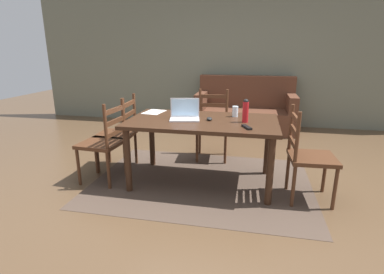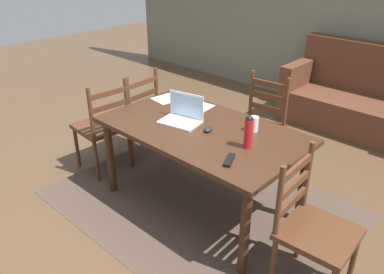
{
  "view_description": "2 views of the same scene",
  "coord_description": "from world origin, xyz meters",
  "px_view_note": "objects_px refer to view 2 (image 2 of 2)",
  "views": [
    {
      "loc": [
        0.55,
        -3.18,
        1.5
      ],
      "look_at": [
        -0.12,
        0.03,
        0.53
      ],
      "focal_mm": 28.07,
      "sensor_mm": 36.0,
      "label": 1
    },
    {
      "loc": [
        1.85,
        -2.1,
        2.07
      ],
      "look_at": [
        -0.04,
        -0.07,
        0.67
      ],
      "focal_mm": 36.34,
      "sensor_mm": 36.0,
      "label": 2
    }
  ],
  "objects_px": {
    "chair_right_near": "(313,229)",
    "computer_mouse": "(208,129)",
    "chair_left_near": "(103,127)",
    "tv_remote": "(229,160)",
    "dining_table": "(201,138)",
    "drinking_glass": "(254,124)",
    "chair_far_head": "(258,126)",
    "laptop": "(183,115)",
    "chair_left_far": "(134,115)",
    "couch": "(363,101)",
    "water_bottle": "(249,131)"
  },
  "relations": [
    {
      "from": "chair_right_near",
      "to": "computer_mouse",
      "type": "bearing_deg",
      "value": 169.92
    },
    {
      "from": "chair_left_near",
      "to": "computer_mouse",
      "type": "xyz_separation_m",
      "value": [
        1.18,
        0.18,
        0.3
      ]
    },
    {
      "from": "chair_right_near",
      "to": "tv_remote",
      "type": "relative_size",
      "value": 5.59
    },
    {
      "from": "dining_table",
      "to": "computer_mouse",
      "type": "distance_m",
      "value": 0.13
    },
    {
      "from": "dining_table",
      "to": "drinking_glass",
      "type": "xyz_separation_m",
      "value": [
        0.34,
        0.23,
        0.15
      ]
    },
    {
      "from": "drinking_glass",
      "to": "chair_left_near",
      "type": "bearing_deg",
      "value": -163.59
    },
    {
      "from": "chair_right_near",
      "to": "drinking_glass",
      "type": "height_order",
      "value": "chair_right_near"
    },
    {
      "from": "chair_far_head",
      "to": "laptop",
      "type": "distance_m",
      "value": 0.93
    },
    {
      "from": "dining_table",
      "to": "chair_left_far",
      "type": "bearing_deg",
      "value": 170.21
    },
    {
      "from": "chair_left_near",
      "to": "drinking_glass",
      "type": "height_order",
      "value": "chair_left_near"
    },
    {
      "from": "chair_right_near",
      "to": "drinking_glass",
      "type": "distance_m",
      "value": 0.94
    },
    {
      "from": "couch",
      "to": "computer_mouse",
      "type": "distance_m",
      "value": 2.56
    },
    {
      "from": "chair_left_far",
      "to": "drinking_glass",
      "type": "bearing_deg",
      "value": 1.72
    },
    {
      "from": "chair_far_head",
      "to": "chair_right_near",
      "type": "relative_size",
      "value": 1.0
    },
    {
      "from": "drinking_glass",
      "to": "tv_remote",
      "type": "relative_size",
      "value": 0.72
    },
    {
      "from": "chair_right_near",
      "to": "drinking_glass",
      "type": "xyz_separation_m",
      "value": [
        -0.77,
        0.42,
        0.34
      ]
    },
    {
      "from": "dining_table",
      "to": "computer_mouse",
      "type": "relative_size",
      "value": 16.34
    },
    {
      "from": "chair_right_near",
      "to": "laptop",
      "type": "bearing_deg",
      "value": 172.03
    },
    {
      "from": "couch",
      "to": "drinking_glass",
      "type": "xyz_separation_m",
      "value": [
        -0.05,
        -2.26,
        0.45
      ]
    },
    {
      "from": "chair_left_near",
      "to": "drinking_glass",
      "type": "bearing_deg",
      "value": 16.41
    },
    {
      "from": "drinking_glass",
      "to": "computer_mouse",
      "type": "xyz_separation_m",
      "value": [
        -0.26,
        -0.24,
        -0.04
      ]
    },
    {
      "from": "dining_table",
      "to": "chair_right_near",
      "type": "relative_size",
      "value": 1.72
    },
    {
      "from": "chair_left_far",
      "to": "chair_right_near",
      "type": "distance_m",
      "value": 2.24
    },
    {
      "from": "chair_left_far",
      "to": "tv_remote",
      "type": "height_order",
      "value": "chair_left_far"
    },
    {
      "from": "dining_table",
      "to": "tv_remote",
      "type": "relative_size",
      "value": 9.61
    },
    {
      "from": "computer_mouse",
      "to": "laptop",
      "type": "bearing_deg",
      "value": 162.29
    },
    {
      "from": "chair_far_head",
      "to": "couch",
      "type": "distance_m",
      "value": 1.71
    },
    {
      "from": "couch",
      "to": "computer_mouse",
      "type": "bearing_deg",
      "value": -97.11
    },
    {
      "from": "chair_right_near",
      "to": "tv_remote",
      "type": "height_order",
      "value": "chair_right_near"
    },
    {
      "from": "chair_right_near",
      "to": "water_bottle",
      "type": "xyz_separation_m",
      "value": [
        -0.64,
        0.17,
        0.41
      ]
    },
    {
      "from": "dining_table",
      "to": "laptop",
      "type": "distance_m",
      "value": 0.25
    },
    {
      "from": "chair_left_far",
      "to": "tv_remote",
      "type": "xyz_separation_m",
      "value": [
        1.59,
        -0.46,
        0.29
      ]
    },
    {
      "from": "chair_left_near",
      "to": "chair_left_far",
      "type": "bearing_deg",
      "value": 89.99
    },
    {
      "from": "laptop",
      "to": "drinking_glass",
      "type": "height_order",
      "value": "laptop"
    },
    {
      "from": "chair_far_head",
      "to": "chair_left_near",
      "type": "bearing_deg",
      "value": -136.85
    },
    {
      "from": "couch",
      "to": "drinking_glass",
      "type": "height_order",
      "value": "couch"
    },
    {
      "from": "computer_mouse",
      "to": "dining_table",
      "type": "bearing_deg",
      "value": 156.72
    },
    {
      "from": "dining_table",
      "to": "laptop",
      "type": "relative_size",
      "value": 4.57
    },
    {
      "from": "laptop",
      "to": "computer_mouse",
      "type": "bearing_deg",
      "value": 0.05
    },
    {
      "from": "dining_table",
      "to": "drinking_glass",
      "type": "distance_m",
      "value": 0.44
    },
    {
      "from": "tv_remote",
      "to": "laptop",
      "type": "bearing_deg",
      "value": 134.35
    },
    {
      "from": "couch",
      "to": "computer_mouse",
      "type": "xyz_separation_m",
      "value": [
        -0.31,
        -2.51,
        0.4
      ]
    },
    {
      "from": "computer_mouse",
      "to": "chair_far_head",
      "type": "bearing_deg",
      "value": 77.69
    },
    {
      "from": "chair_left_far",
      "to": "couch",
      "type": "height_order",
      "value": "couch"
    },
    {
      "from": "water_bottle",
      "to": "computer_mouse",
      "type": "bearing_deg",
      "value": 178.2
    },
    {
      "from": "water_bottle",
      "to": "tv_remote",
      "type": "bearing_deg",
      "value": -83.85
    },
    {
      "from": "chair_far_head",
      "to": "water_bottle",
      "type": "distance_m",
      "value": 1.06
    },
    {
      "from": "dining_table",
      "to": "chair_left_near",
      "type": "xyz_separation_m",
      "value": [
        -1.11,
        -0.19,
        -0.19
      ]
    },
    {
      "from": "chair_far_head",
      "to": "tv_remote",
      "type": "height_order",
      "value": "chair_far_head"
    },
    {
      "from": "tv_remote",
      "to": "dining_table",
      "type": "bearing_deg",
      "value": 126.41
    }
  ]
}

